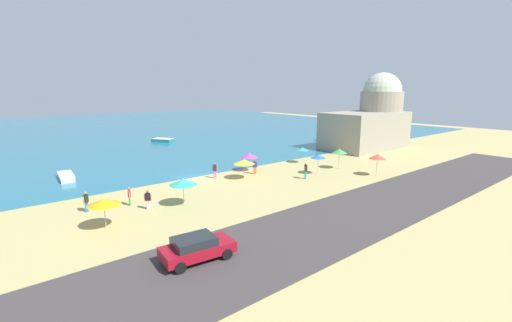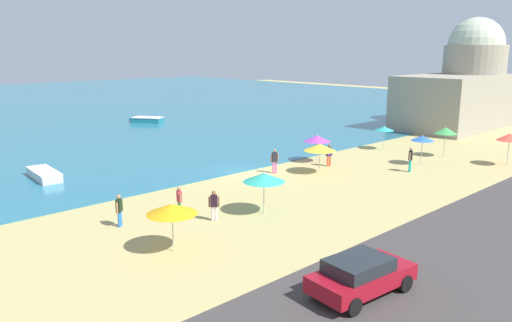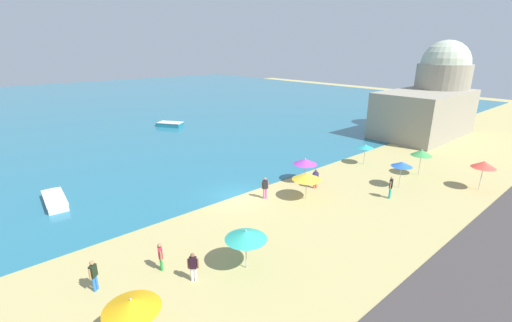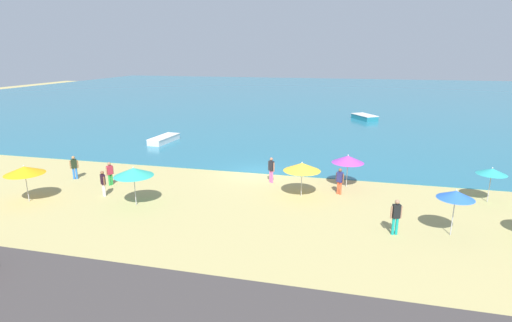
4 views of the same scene
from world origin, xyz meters
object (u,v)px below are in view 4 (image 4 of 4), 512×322
at_px(skiff_nearshore, 164,139).
at_px(beach_umbrella_4, 24,170).
at_px(beach_umbrella_0, 456,195).
at_px(bather_4, 110,172).
at_px(skiff_offshore, 364,117).
at_px(beach_umbrella_2, 302,167).
at_px(beach_umbrella_6, 492,171).
at_px(beach_umbrella_1, 133,172).
at_px(bather_0, 396,215).
at_px(bather_2, 271,169).
at_px(bather_3, 340,180).
at_px(beach_umbrella_7, 348,159).
at_px(bather_1, 103,182).
at_px(bather_5, 74,166).

bearing_deg(skiff_nearshore, beach_umbrella_4, -91.99).
bearing_deg(beach_umbrella_0, bather_4, 172.37).
bearing_deg(skiff_offshore, bather_4, -118.30).
xyz_separation_m(beach_umbrella_2, beach_umbrella_6, (10.94, 1.74, -0.01)).
distance_m(beach_umbrella_1, bather_0, 14.38).
bearing_deg(beach_umbrella_2, bather_2, 136.99).
bearing_deg(bather_2, bather_3, -15.18).
relative_size(beach_umbrella_7, bather_3, 1.31).
xyz_separation_m(beach_umbrella_0, bather_0, (-2.67, -0.60, -1.07)).
relative_size(bather_0, bather_2, 1.02).
bearing_deg(skiff_nearshore, bather_0, -38.54).
xyz_separation_m(beach_umbrella_2, bather_0, (5.15, -4.25, -0.88)).
height_order(bather_2, skiff_nearshore, bather_2).
xyz_separation_m(beach_umbrella_4, bather_1, (3.82, 1.91, -1.05)).
distance_m(beach_umbrella_7, bather_0, 7.24).
bearing_deg(bather_2, beach_umbrella_6, -1.98).
relative_size(beach_umbrella_1, beach_umbrella_7, 1.05).
relative_size(beach_umbrella_2, bather_1, 1.41).
bearing_deg(bather_0, bather_3, 119.05).
bearing_deg(bather_1, bather_2, 27.90).
xyz_separation_m(beach_umbrella_0, beach_umbrella_4, (-23.54, -1.12, -0.13)).
bearing_deg(beach_umbrella_0, beach_umbrella_7, 129.91).
bearing_deg(bather_2, beach_umbrella_4, -152.48).
bearing_deg(beach_umbrella_0, bather_5, 171.97).
distance_m(beach_umbrella_4, bather_5, 4.59).
bearing_deg(beach_umbrella_1, beach_umbrella_7, 27.87).
height_order(bather_0, bather_2, bather_0).
xyz_separation_m(beach_umbrella_1, bather_1, (-2.72, 0.91, -1.12)).
height_order(beach_umbrella_2, bather_5, beach_umbrella_2).
xyz_separation_m(beach_umbrella_0, skiff_offshore, (-3.59, 34.25, -1.71)).
bearing_deg(bather_5, beach_umbrella_6, 4.34).
relative_size(beach_umbrella_4, bather_2, 1.27).
relative_size(beach_umbrella_2, beach_umbrella_7, 1.03).
bearing_deg(bather_3, bather_5, -176.08).
relative_size(beach_umbrella_1, beach_umbrella_6, 1.09).
bearing_deg(beach_umbrella_1, bather_3, 22.36).
relative_size(bather_4, skiff_nearshore, 0.36).
bearing_deg(bather_1, beach_umbrella_7, 20.19).
distance_m(beach_umbrella_0, bather_2, 11.79).
bearing_deg(bather_3, bather_0, -60.95).
xyz_separation_m(beach_umbrella_1, beach_umbrella_2, (9.18, 3.77, -0.12)).
xyz_separation_m(bather_5, skiff_offshore, (20.15, 30.90, -0.56)).
height_order(beach_umbrella_4, bather_3, beach_umbrella_4).
bearing_deg(beach_umbrella_4, beach_umbrella_2, 16.88).
relative_size(bather_1, skiff_offshore, 0.40).
distance_m(bather_1, bather_2, 10.80).
xyz_separation_m(bather_0, skiff_nearshore, (-20.29, 16.16, -0.67)).
bearing_deg(skiff_nearshore, beach_umbrella_0, -34.13).
xyz_separation_m(bather_0, bather_4, (-17.87, 3.35, -0.13)).
xyz_separation_m(bather_1, bather_3, (14.17, 3.80, 0.04)).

